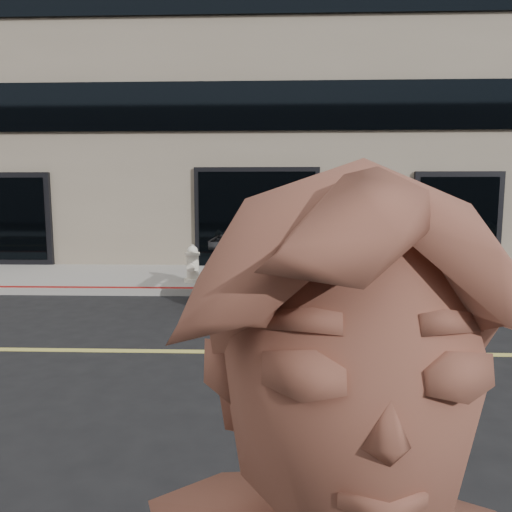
{
  "coord_description": "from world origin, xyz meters",
  "views": [
    {
      "loc": [
        -0.6,
        -5.74,
        1.97
      ],
      "look_at": [
        -0.86,
        2.2,
        1.0
      ],
      "focal_mm": 32.0,
      "sensor_mm": 36.0,
      "label": 1
    }
  ],
  "objects": [
    {
      "name": "ground",
      "position": [
        0.0,
        0.0,
        0.0
      ],
      "size": [
        120.0,
        120.0,
        0.0
      ],
      "primitive_type": "plane",
      "color": "black",
      "rests_on": "ground"
    },
    {
      "name": "sidewalk_n",
      "position": [
        0.0,
        5.25,
        0.07
      ],
      "size": [
        60.0,
        3.5,
        0.15
      ],
      "primitive_type": "cube",
      "color": "gray",
      "rests_on": "ground"
    },
    {
      "name": "building_n",
      "position": [
        0.0,
        10.5,
        6.0
      ],
      "size": [
        60.0,
        7.0,
        12.0
      ],
      "primitive_type": "cube",
      "color": "#756856",
      "rests_on": "ground"
    },
    {
      "name": "police_car",
      "position": [
        0.63,
        2.69,
        0.68
      ],
      "size": [
        2.13,
        4.63,
        1.51
      ],
      "color": "black",
      "rests_on": "ground"
    },
    {
      "name": "fire_hydrant",
      "position": [
        -2.35,
        4.29,
        0.54
      ],
      "size": [
        0.38,
        0.53,
        0.84
      ],
      "color": "silver",
      "rests_on": "sidewalk_n"
    }
  ]
}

